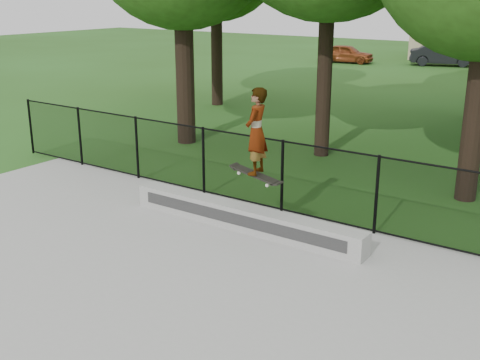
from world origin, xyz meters
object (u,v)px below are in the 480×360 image
Objects in this scene: car_a at (347,54)px; car_b at (443,55)px; skater_airborne at (256,134)px; grind_ledge at (243,217)px.

car_b is (5.47, 1.88, 0.08)m from car_a.
car_a is 1.95× the size of skater_airborne.
grind_ledge is 1.75m from skater_airborne.
car_b is at bearing 100.70° from skater_airborne.
car_b reaches higher than car_a.
skater_airborne reaches higher than car_b.
car_a is 28.87m from skater_airborne.
grind_ledge is at bearing -167.03° from car_a.
car_b is at bearing -79.58° from car_a.
car_a is at bearing 90.91° from car_b.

